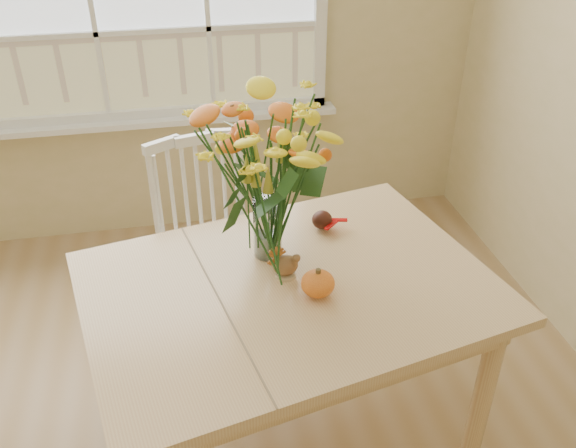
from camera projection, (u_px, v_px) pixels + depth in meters
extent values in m
cube|color=white|center=(110.00, 124.00, 3.20)|extent=(2.42, 0.12, 0.03)
cube|color=tan|center=(289.00, 288.00, 2.03)|extent=(1.49, 1.20, 0.04)
cube|color=tan|center=(289.00, 304.00, 2.07)|extent=(1.35, 1.06, 0.10)
cylinder|color=tan|center=(112.00, 341.00, 2.32)|extent=(0.07, 0.07, 0.67)
cylinder|color=tan|center=(484.00, 391.00, 2.11)|extent=(0.07, 0.07, 0.67)
cylinder|color=tan|center=(373.00, 270.00, 2.71)|extent=(0.07, 0.07, 0.67)
cube|color=white|center=(214.00, 257.00, 2.62)|extent=(0.50, 0.49, 0.05)
cube|color=white|center=(199.00, 191.00, 2.62)|extent=(0.42, 0.13, 0.48)
cylinder|color=white|center=(191.00, 330.00, 2.56)|extent=(0.03, 0.03, 0.41)
cylinder|color=white|center=(173.00, 288.00, 2.80)|extent=(0.03, 0.03, 0.41)
cylinder|color=white|center=(264.00, 309.00, 2.67)|extent=(0.03, 0.03, 0.41)
cylinder|color=white|center=(240.00, 271.00, 2.91)|extent=(0.03, 0.03, 0.41)
cylinder|color=white|center=(267.00, 227.00, 2.10)|extent=(0.10, 0.10, 0.22)
ellipsoid|color=#E15A1A|center=(318.00, 285.00, 1.94)|extent=(0.11, 0.11, 0.09)
cylinder|color=#CCB78C|center=(286.00, 275.00, 2.05)|extent=(0.07, 0.07, 0.01)
ellipsoid|color=brown|center=(286.00, 265.00, 2.03)|extent=(0.09, 0.07, 0.07)
ellipsoid|color=#38160F|center=(322.00, 221.00, 2.28)|extent=(0.08, 0.08, 0.07)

